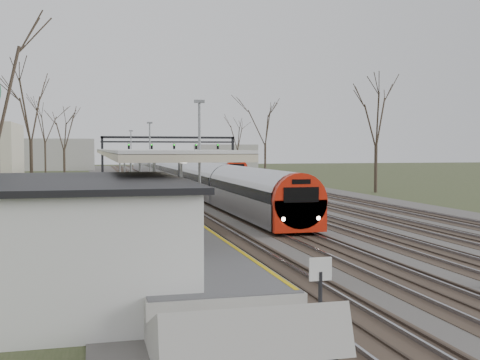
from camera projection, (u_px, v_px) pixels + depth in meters
name	position (u px, v px, depth m)	size (l,w,h in m)	color
track_bed	(205.00, 186.00, 65.36)	(24.00, 160.00, 0.22)	#474442
platform	(128.00, 196.00, 46.13)	(3.50, 69.00, 1.00)	#9E9B93
canopy	(132.00, 152.00, 41.57)	(4.10, 50.00, 3.11)	slate
station_building	(68.00, 241.00, 16.65)	(6.00, 9.00, 3.20)	silver
signal_gantry	(169.00, 144.00, 94.16)	(21.00, 0.59, 6.08)	black
tree_west_far	(30.00, 106.00, 53.98)	(5.50, 5.50, 11.33)	#2D231C
tree_east_far	(376.00, 115.00, 55.72)	(5.00, 5.00, 10.30)	#2D231C
train_near	(172.00, 171.00, 71.01)	(2.62, 90.21, 3.05)	#AAADB4
train_far	(186.00, 164.00, 105.08)	(2.62, 75.21, 3.05)	#AAADB4
passenger	(158.00, 198.00, 27.34)	(0.68, 0.45, 1.87)	navy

